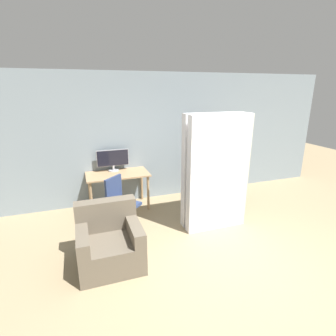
{
  "coord_description": "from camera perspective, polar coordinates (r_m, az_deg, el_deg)",
  "views": [
    {
      "loc": [
        -1.8,
        -2.55,
        2.36
      ],
      "look_at": [
        -0.38,
        1.54,
        1.05
      ],
      "focal_mm": 28.0,
      "sensor_mm": 36.0,
      "label": 1
    }
  ],
  "objects": [
    {
      "name": "desk",
      "position": [
        5.34,
        -10.87,
        -2.2
      ],
      "size": [
        1.22,
        0.66,
        0.74
      ],
      "color": "tan",
      "rests_on": "ground"
    },
    {
      "name": "office_chair",
      "position": [
        4.57,
        -10.08,
        -8.9
      ],
      "size": [
        0.62,
        0.62,
        0.96
      ],
      "color": "#4C4C51",
      "rests_on": "ground"
    },
    {
      "name": "bookshelf",
      "position": [
        6.11,
        8.31,
        2.33
      ],
      "size": [
        0.66,
        0.27,
        1.69
      ],
      "color": "brown",
      "rests_on": "ground"
    },
    {
      "name": "armchair",
      "position": [
        3.87,
        -12.64,
        -15.44
      ],
      "size": [
        0.85,
        0.8,
        0.85
      ],
      "color": "#665B4C",
      "rests_on": "ground"
    },
    {
      "name": "monitor",
      "position": [
        5.43,
        -11.9,
        1.9
      ],
      "size": [
        0.64,
        0.21,
        0.44
      ],
      "color": "#B7B7BC",
      "rests_on": "desk"
    },
    {
      "name": "ground_plane",
      "position": [
        3.91,
        13.65,
        -20.8
      ],
      "size": [
        16.0,
        16.0,
        0.0
      ],
      "primitive_type": "plane",
      "color": "#9E8966"
    },
    {
      "name": "mattress_near",
      "position": [
        4.46,
        10.97,
        -1.29
      ],
      "size": [
        1.09,
        0.18,
        1.99
      ],
      "color": "silver",
      "rests_on": "ground"
    },
    {
      "name": "mattress_far",
      "position": [
        4.66,
        9.56,
        -0.45
      ],
      "size": [
        1.09,
        0.17,
        1.99
      ],
      "color": "silver",
      "rests_on": "ground"
    },
    {
      "name": "wall_back",
      "position": [
        5.76,
        -0.69,
        6.75
      ],
      "size": [
        8.0,
        0.06,
        2.7
      ],
      "color": "gray",
      "rests_on": "ground"
    }
  ]
}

